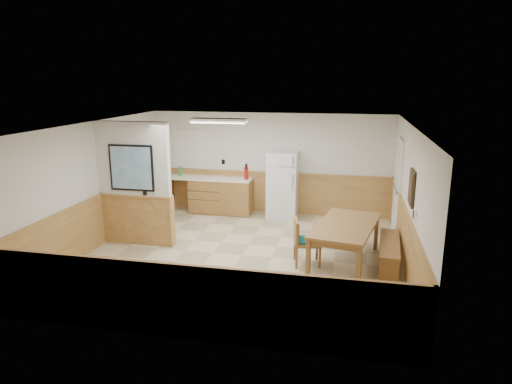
% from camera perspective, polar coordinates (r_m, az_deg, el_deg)
% --- Properties ---
extents(ground, '(6.00, 6.00, 0.00)m').
position_cam_1_polar(ground, '(8.87, -1.75, -7.87)').
color(ground, beige).
rests_on(ground, ground).
extents(ceiling, '(6.00, 6.00, 0.02)m').
position_cam_1_polar(ceiling, '(8.27, -1.88, 8.41)').
color(ceiling, white).
rests_on(ceiling, back_wall).
extents(back_wall, '(6.00, 0.02, 2.50)m').
position_cam_1_polar(back_wall, '(11.36, 1.75, 3.58)').
color(back_wall, silver).
rests_on(back_wall, ground).
extents(right_wall, '(0.02, 6.00, 2.50)m').
position_cam_1_polar(right_wall, '(8.33, 18.69, -1.04)').
color(right_wall, silver).
rests_on(right_wall, ground).
extents(left_wall, '(0.02, 6.00, 2.50)m').
position_cam_1_polar(left_wall, '(9.63, -19.44, 0.87)').
color(left_wall, silver).
rests_on(left_wall, ground).
extents(wainscot_back, '(6.00, 0.04, 1.00)m').
position_cam_1_polar(wainscot_back, '(11.50, 1.71, -0.12)').
color(wainscot_back, tan).
rests_on(wainscot_back, ground).
extents(wainscot_right, '(0.04, 6.00, 1.00)m').
position_cam_1_polar(wainscot_right, '(8.54, 18.16, -5.90)').
color(wainscot_right, tan).
rests_on(wainscot_right, ground).
extents(wainscot_left, '(0.04, 6.00, 1.00)m').
position_cam_1_polar(wainscot_left, '(9.81, -18.98, -3.40)').
color(wainscot_left, tan).
rests_on(wainscot_left, ground).
extents(partition_wall, '(1.50, 0.20, 2.50)m').
position_cam_1_polar(partition_wall, '(9.44, -14.92, 0.84)').
color(partition_wall, silver).
rests_on(partition_wall, ground).
extents(kitchen_counter, '(2.20, 0.61, 1.00)m').
position_cam_1_polar(kitchen_counter, '(11.50, -4.50, -0.36)').
color(kitchen_counter, '#905F33').
rests_on(kitchen_counter, ground).
extents(exterior_door, '(0.07, 1.02, 2.15)m').
position_cam_1_polar(exterior_door, '(10.21, 17.23, 0.61)').
color(exterior_door, white).
rests_on(exterior_door, ground).
extents(kitchen_window, '(0.80, 0.04, 1.00)m').
position_cam_1_polar(kitchen_window, '(11.83, -8.36, 5.33)').
color(kitchen_window, white).
rests_on(kitchen_window, back_wall).
extents(wall_painting, '(0.04, 0.50, 0.60)m').
position_cam_1_polar(wall_painting, '(7.96, 18.85, 0.50)').
color(wall_painting, '#312213').
rests_on(wall_painting, right_wall).
extents(fluorescent_fixture, '(1.20, 0.30, 0.09)m').
position_cam_1_polar(fluorescent_fixture, '(9.74, -4.68, 8.90)').
color(fluorescent_fixture, white).
rests_on(fluorescent_fixture, ceiling).
extents(refrigerator, '(0.72, 0.72, 1.61)m').
position_cam_1_polar(refrigerator, '(11.03, 3.34, 0.89)').
color(refrigerator, white).
rests_on(refrigerator, ground).
extents(dining_table, '(1.33, 2.09, 0.75)m').
position_cam_1_polar(dining_table, '(8.44, 11.14, -4.54)').
color(dining_table, olive).
rests_on(dining_table, ground).
extents(dining_bench, '(0.45, 1.59, 0.45)m').
position_cam_1_polar(dining_bench, '(8.61, 16.34, -6.72)').
color(dining_bench, olive).
rests_on(dining_bench, ground).
extents(dining_chair, '(0.73, 0.57, 0.85)m').
position_cam_1_polar(dining_chair, '(8.33, 5.82, -5.79)').
color(dining_chair, olive).
rests_on(dining_chair, ground).
extents(fire_extinguisher, '(0.10, 0.10, 0.39)m').
position_cam_1_polar(fire_extinguisher, '(11.14, -1.22, 2.45)').
color(fire_extinguisher, red).
rests_on(fire_extinguisher, kitchen_counter).
extents(soap_bottle, '(0.09, 0.09, 0.25)m').
position_cam_1_polar(soap_bottle, '(11.72, -9.46, 2.60)').
color(soap_bottle, green).
rests_on(soap_bottle, kitchen_counter).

